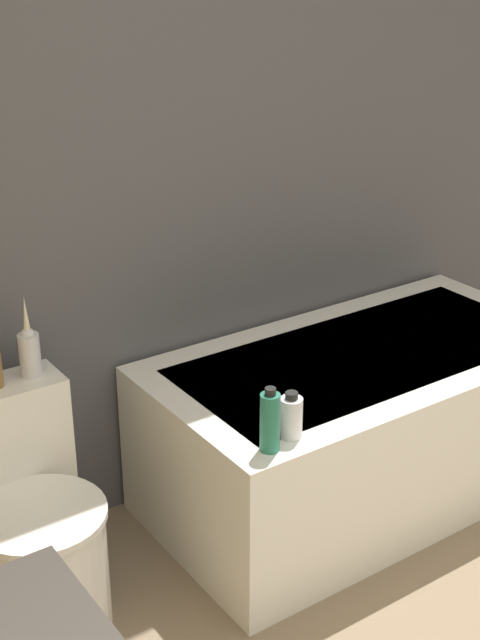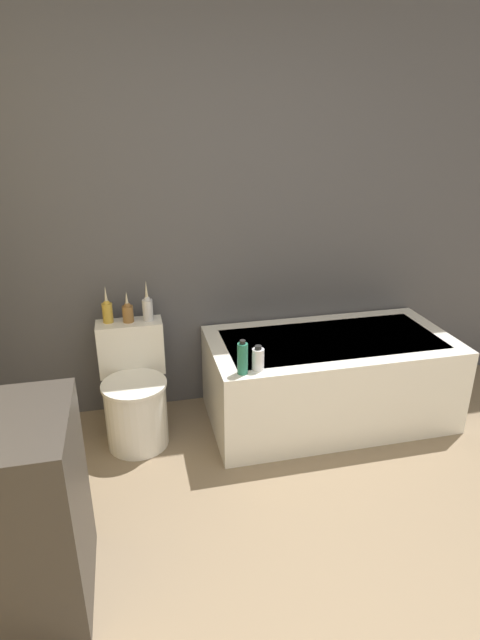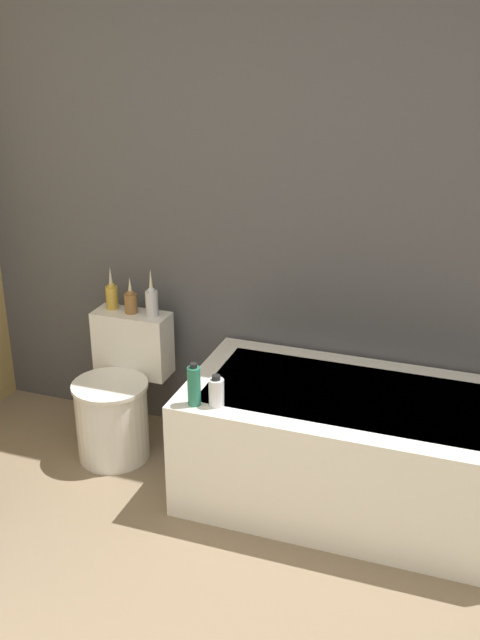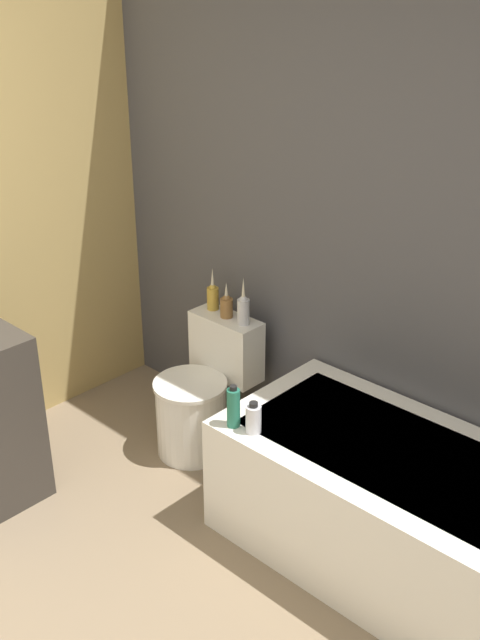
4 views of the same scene
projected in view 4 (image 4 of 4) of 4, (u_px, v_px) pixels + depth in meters
wall_back_tiled at (334, 219)px, 3.47m from camera, size 6.40×0.06×2.60m
bathtub at (398, 510)px, 3.16m from camera, size 1.55×0.79×0.57m
toilet at (201, 396)px, 3.95m from camera, size 0.40×0.55×0.70m
vase_gold at (213, 296)px, 3.97m from camera, size 0.06×0.06×0.23m
vase_silver at (226, 305)px, 3.88m from camera, size 0.07×0.07×0.20m
vase_bronze at (243, 309)px, 3.80m from camera, size 0.06×0.06×0.26m
shampoo_bottle_tall at (233, 407)px, 3.19m from camera, size 0.06×0.06×0.20m
shampoo_bottle_short at (253, 418)px, 3.16m from camera, size 0.07×0.07×0.15m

